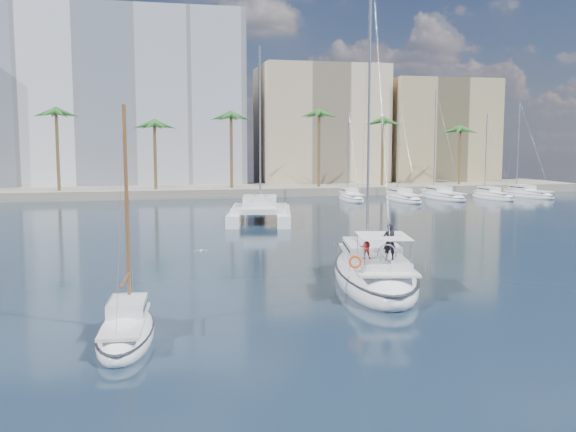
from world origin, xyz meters
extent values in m
plane|color=black|center=(0.00, 0.00, 0.00)|extent=(160.00, 160.00, 0.00)
cube|color=gray|center=(0.00, 61.00, 0.60)|extent=(120.00, 14.00, 1.20)
cube|color=white|center=(-12.00, 73.00, 14.00)|extent=(42.00, 16.00, 28.00)
cube|color=beige|center=(22.00, 70.00, 10.00)|extent=(20.00, 14.00, 20.00)
cube|color=tan|center=(42.00, 68.00, 9.00)|extent=(18.00, 12.00, 18.00)
cylinder|color=brown|center=(0.00, 57.00, 5.25)|extent=(0.44, 0.44, 10.50)
sphere|color=#265E22|center=(0.00, 57.00, 10.50)|extent=(3.60, 3.60, 3.60)
cylinder|color=brown|center=(34.00, 57.00, 5.25)|extent=(0.44, 0.44, 10.50)
sphere|color=#265E22|center=(34.00, 57.00, 10.50)|extent=(3.60, 3.60, 3.60)
ellipsoid|color=white|center=(5.58, -0.85, 0.40)|extent=(6.67, 13.58, 2.70)
ellipsoid|color=black|center=(5.58, -0.85, 0.78)|extent=(6.73, 13.71, 0.18)
cube|color=silver|center=(5.53, -1.10, 1.42)|extent=(4.84, 10.15, 0.12)
cube|color=silver|center=(5.83, 0.37, 1.78)|extent=(3.58, 4.73, 0.60)
cube|color=black|center=(5.83, 0.37, 1.80)|extent=(3.50, 4.24, 0.14)
cylinder|color=#B7BABF|center=(6.13, 1.85, 10.01)|extent=(0.15, 0.15, 17.06)
cylinder|color=#B7BABF|center=(5.61, -0.73, 2.98)|extent=(1.16, 5.17, 0.11)
cube|color=silver|center=(5.03, -3.55, 1.66)|extent=(3.07, 3.68, 0.36)
cube|color=silver|center=(5.00, -3.67, 3.03)|extent=(3.07, 3.68, 0.04)
torus|color=silver|center=(4.78, -4.77, 2.33)|extent=(0.95, 0.25, 0.96)
torus|color=#DD3E0B|center=(3.12, -4.94, 2.03)|extent=(0.66, 0.32, 0.64)
imported|color=black|center=(5.25, -3.90, 2.76)|extent=(0.67, 0.44, 1.83)
imported|color=#B31E1B|center=(4.24, -3.27, 2.41)|extent=(0.67, 0.61, 1.14)
ellipsoid|color=white|center=(-7.43, -8.47, 0.23)|extent=(2.67, 6.87, 1.58)
ellipsoid|color=black|center=(-7.43, -8.47, 0.46)|extent=(2.70, 6.93, 0.18)
cube|color=silver|center=(-7.44, -8.60, 0.83)|extent=(1.92, 5.14, 0.12)
cube|color=silver|center=(-7.38, -7.83, 1.19)|extent=(1.60, 2.31, 0.60)
cube|color=black|center=(-7.38, -7.83, 1.21)|extent=(1.60, 2.05, 0.14)
cylinder|color=brown|center=(-7.31, -7.06, 5.04)|extent=(0.15, 0.15, 8.30)
cylinder|color=brown|center=(-7.43, -8.41, 2.39)|extent=(0.34, 2.71, 0.11)
cube|color=white|center=(2.06, 28.14, 0.55)|extent=(3.54, 11.64, 1.10)
cube|color=white|center=(6.58, 27.20, 0.55)|extent=(3.54, 11.64, 1.10)
cube|color=silver|center=(4.20, 27.10, 1.30)|extent=(6.41, 7.33, 0.50)
cube|color=silver|center=(4.32, 27.67, 2.00)|extent=(3.84, 4.07, 1.00)
cube|color=black|center=(4.32, 27.67, 2.05)|extent=(3.77, 3.62, 0.18)
cylinder|color=#B7BABF|center=(4.67, 29.38, 9.26)|extent=(0.18, 0.18, 15.52)
ellipsoid|color=silver|center=(-3.21, 6.84, 0.83)|extent=(0.19, 0.36, 0.17)
sphere|color=silver|center=(-3.21, 7.01, 0.85)|extent=(0.09, 0.09, 0.09)
cube|color=gray|center=(-3.46, 6.84, 0.86)|extent=(0.41, 0.15, 0.10)
cube|color=gray|center=(-2.95, 6.84, 0.86)|extent=(0.41, 0.15, 0.10)
camera|label=1|loc=(-6.57, -33.58, 7.71)|focal=40.00mm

